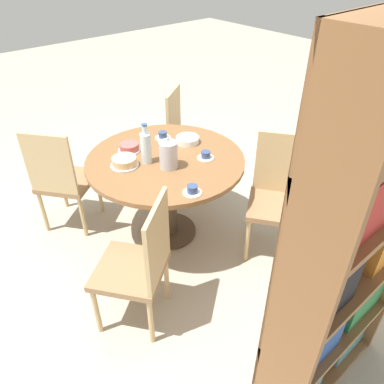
% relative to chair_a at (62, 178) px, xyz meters
% --- Properties ---
extents(ground_plane, '(14.00, 14.00, 0.00)m').
position_rel_chair_a_xyz_m(ground_plane, '(-0.60, 0.64, -0.50)').
color(ground_plane, '#B2A893').
extents(dining_table, '(1.22, 1.22, 0.75)m').
position_rel_chair_a_xyz_m(dining_table, '(-0.60, 0.64, 0.09)').
color(dining_table, '#473828').
rests_on(dining_table, ground_plane).
extents(chair_a, '(0.59, 0.59, 0.96)m').
position_rel_chair_a_xyz_m(chair_a, '(0.00, 0.00, 0.00)').
color(chair_a, tan).
rests_on(chair_a, ground_plane).
extents(chair_b, '(0.59, 0.59, 0.96)m').
position_rel_chair_a_xyz_m(chair_b, '(0.06, 1.22, 0.00)').
color(chair_b, tan).
rests_on(chair_b, ground_plane).
extents(chair_c, '(0.59, 0.59, 0.96)m').
position_rel_chair_a_xyz_m(chair_c, '(-1.17, 1.31, 0.00)').
color(chair_c, tan).
rests_on(chair_c, ground_plane).
extents(chair_d, '(0.58, 0.58, 0.96)m').
position_rel_chair_a_xyz_m(chair_d, '(-1.27, 0.09, 0.00)').
color(chair_d, tan).
rests_on(chair_d, ground_plane).
extents(bookshelf, '(0.85, 0.28, 2.00)m').
position_rel_chair_a_xyz_m(bookshelf, '(-0.49, 2.19, 0.49)').
color(bookshelf, brown).
rests_on(bookshelf, ground_plane).
extents(coffee_pot, '(0.14, 0.14, 0.24)m').
position_rel_chair_a_xyz_m(coffee_pot, '(-0.54, 0.76, 0.36)').
color(coffee_pot, silver).
rests_on(coffee_pot, dining_table).
extents(water_bottle, '(0.08, 0.08, 0.31)m').
position_rel_chair_a_xyz_m(water_bottle, '(-0.46, 0.60, 0.38)').
color(water_bottle, silver).
rests_on(water_bottle, dining_table).
extents(cake_main, '(0.21, 0.21, 0.07)m').
position_rel_chair_a_xyz_m(cake_main, '(-0.30, 0.54, 0.28)').
color(cake_main, silver).
rests_on(cake_main, dining_table).
extents(cake_second, '(0.18, 0.18, 0.06)m').
position_rel_chair_a_xyz_m(cake_second, '(-0.45, 0.36, 0.28)').
color(cake_second, silver).
rests_on(cake_second, dining_table).
extents(cup_a, '(0.13, 0.13, 0.06)m').
position_rel_chair_a_xyz_m(cup_a, '(-0.83, 0.85, 0.27)').
color(cup_a, white).
rests_on(cup_a, dining_table).
extents(cup_b, '(0.13, 0.13, 0.06)m').
position_rel_chair_a_xyz_m(cup_b, '(-0.78, 0.36, 0.27)').
color(cup_b, white).
rests_on(cup_b, dining_table).
extents(cup_c, '(0.13, 0.13, 0.06)m').
position_rel_chair_a_xyz_m(cup_c, '(-0.45, 1.13, 0.27)').
color(cup_c, white).
rests_on(cup_c, dining_table).
extents(plate_stack, '(0.19, 0.19, 0.05)m').
position_rel_chair_a_xyz_m(plate_stack, '(-0.89, 0.56, 0.27)').
color(plate_stack, white).
rests_on(plate_stack, dining_table).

